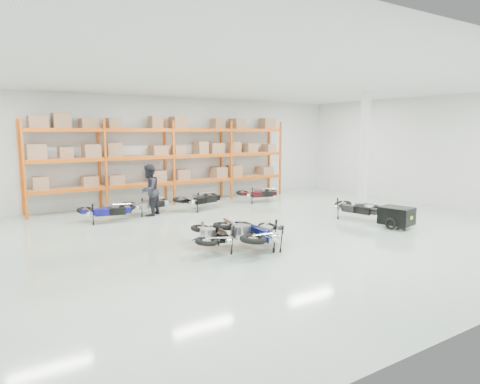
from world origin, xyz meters
TOP-DOWN VIEW (x-y plane):
  - room at (0.00, 0.00)m, footprint 18.00×18.00m
  - pallet_rack at (-0.00, 6.45)m, footprint 11.28×0.98m
  - structural_column at (5.20, 0.50)m, footprint 0.25×0.25m
  - moto_blue_centre at (-1.31, -1.35)m, footprint 1.18×2.05m
  - moto_silver_left at (-0.65, -1.43)m, footprint 1.73×1.63m
  - moto_black_far_left at (-2.09, -0.91)m, footprint 1.43×1.89m
  - moto_touring_right at (4.11, -0.26)m, footprint 1.15×1.87m
  - trailer at (4.11, -1.85)m, footprint 0.94×1.64m
  - moto_back_a at (-3.36, 4.13)m, footprint 1.80×1.16m
  - moto_back_b at (-1.70, 4.69)m, footprint 1.69×0.99m
  - moto_back_c at (0.34, 4.43)m, footprint 1.96×1.27m
  - moto_back_d at (3.35, 4.66)m, footprint 1.77×1.18m
  - person_back at (-1.74, 4.36)m, footprint 1.16×1.14m

SIDE VIEW (x-z plane):
  - trailer at x=4.11m, z-range 0.06..0.72m
  - moto_silver_left at x=-0.65m, z-range -0.03..1.00m
  - moto_back_b at x=-1.70m, z-range -0.03..1.01m
  - moto_back_d at x=3.35m, z-range -0.03..1.02m
  - moto_back_a at x=-3.36m, z-range -0.03..1.05m
  - moto_black_far_left at x=-2.09m, z-range -0.03..1.07m
  - moto_touring_right at x=4.11m, z-range -0.03..1.10m
  - moto_back_c at x=0.34m, z-range -0.03..1.14m
  - moto_blue_centre at x=-1.31m, z-range -0.04..1.23m
  - person_back at x=-1.74m, z-range 0.00..1.88m
  - room at x=0.00m, z-range -6.75..11.25m
  - structural_column at x=5.20m, z-range 0.00..4.50m
  - pallet_rack at x=0.00m, z-range 0.45..4.07m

